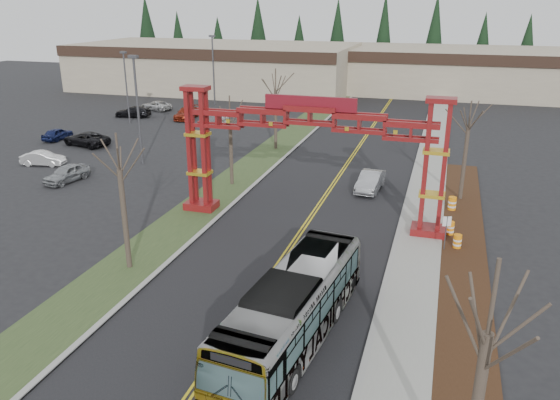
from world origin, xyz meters
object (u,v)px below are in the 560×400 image
at_px(silver_sedan, 370,181).
at_px(bare_tree_median_mid, 230,120).
at_px(light_pole_mid, 126,82).
at_px(bare_tree_right_near, 488,335).
at_px(parked_car_far_a, 215,119).
at_px(barrel_south, 457,242).
at_px(parked_car_near_c, 86,139).
at_px(light_pole_far, 213,65).
at_px(bare_tree_median_near, 120,170).
at_px(bare_tree_right_far, 468,128).
at_px(parked_car_far_b, 156,106).
at_px(retail_building_east, 461,71).
at_px(parked_car_far_c, 133,112).
at_px(light_pole_near, 137,103).
at_px(parked_car_mid_b, 57,134).
at_px(street_sign, 446,226).
at_px(barrel_mid, 450,229).
at_px(retail_building_west, 216,66).
at_px(parked_car_near_a, 67,173).
at_px(parked_car_mid_a, 187,113).
at_px(parked_car_near_b, 43,158).
at_px(gateway_arch, 310,136).
at_px(transit_bus, 293,309).
at_px(barrel_north, 452,204).
at_px(bare_tree_median_far, 276,91).

bearing_deg(silver_sedan, bare_tree_median_mid, -165.83).
bearing_deg(light_pole_mid, bare_tree_right_near, -48.97).
xyz_separation_m(parked_car_far_a, barrel_south, (28.60, -29.03, -0.15)).
relative_size(parked_car_near_c, light_pole_far, 0.54).
relative_size(parked_car_near_c, bare_tree_median_near, 0.67).
bearing_deg(bare_tree_right_near, bare_tree_right_far, 90.00).
height_order(parked_car_far_b, light_pole_far, light_pole_far).
relative_size(retail_building_east, parked_car_far_a, 10.03).
relative_size(parked_car_far_c, bare_tree_right_far, 0.62).
bearing_deg(parked_car_near_c, silver_sedan, 92.11).
relative_size(parked_car_far_a, bare_tree_right_near, 0.46).
distance_m(bare_tree_right_near, light_pole_far, 69.23).
bearing_deg(light_pole_near, parked_car_near_c, 155.04).
xyz_separation_m(parked_car_mid_b, parked_car_far_b, (1.75, 18.46, -0.01)).
height_order(retail_building_east, street_sign, retail_building_east).
height_order(parked_car_mid_b, barrel_mid, parked_car_mid_b).
relative_size(light_pole_mid, barrel_south, 9.08).
distance_m(parked_car_mid_b, bare_tree_right_far, 42.86).
xyz_separation_m(retail_building_west, street_sign, (39.04, -56.09, -2.15)).
bearing_deg(parked_car_near_a, parked_car_mid_a, 103.52).
bearing_deg(silver_sedan, parked_car_near_b, -172.14).
height_order(barrel_south, barrel_mid, barrel_mid).
bearing_deg(parked_car_near_a, parked_car_near_c, 127.53).
bearing_deg(street_sign, parked_car_far_c, 142.76).
distance_m(light_pole_far, street_sign, 53.72).
relative_size(silver_sedan, parked_car_near_b, 1.16).
height_order(bare_tree_median_near, bare_tree_right_far, bare_tree_median_near).
xyz_separation_m(gateway_arch, parked_car_mid_b, (-31.97, 14.77, -5.33)).
distance_m(parked_car_near_b, light_pole_near, 10.32).
distance_m(transit_bus, parked_car_far_c, 53.73).
distance_m(bare_tree_median_near, light_pole_near, 21.54).
bearing_deg(barrel_north, parked_car_near_a, -175.67).
xyz_separation_m(retail_building_east, parked_car_near_a, (-31.50, -59.33, -2.79)).
height_order(parked_car_near_b, barrel_mid, parked_car_near_b).
bearing_deg(barrel_north, retail_building_west, 128.81).
height_order(retail_building_east, light_pole_mid, light_pole_mid).
xyz_separation_m(bare_tree_median_far, barrel_south, (17.78, -19.59, -5.46)).
bearing_deg(bare_tree_median_mid, bare_tree_median_near, -90.00).
bearing_deg(silver_sedan, bare_tree_right_far, 2.38).
height_order(bare_tree_median_mid, bare_tree_right_far, bare_tree_right_far).
bearing_deg(gateway_arch, parked_car_far_a, 124.49).
distance_m(parked_car_near_c, bare_tree_right_far, 38.13).
bearing_deg(parked_car_near_b, bare_tree_median_mid, -101.46).
height_order(light_pole_near, light_pole_mid, light_pole_near).
bearing_deg(parked_car_far_a, retail_building_west, -134.98).
height_order(parked_car_far_b, bare_tree_median_mid, bare_tree_median_mid).
bearing_deg(barrel_mid, bare_tree_right_near, -88.14).
xyz_separation_m(silver_sedan, parked_car_near_a, (-24.60, -5.22, -0.03)).
xyz_separation_m(bare_tree_median_mid, barrel_north, (17.41, -0.98, -4.83)).
distance_m(bare_tree_median_mid, barrel_north, 18.09).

